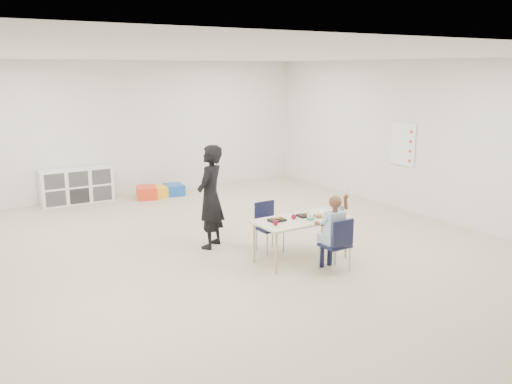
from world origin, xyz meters
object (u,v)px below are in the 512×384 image
table (301,239)px  child (335,229)px  adult (210,197)px  cubby_shelf (77,186)px  chair_near (335,244)px

table → child: size_ratio=1.16×
table → adult: adult is taller
child → cubby_shelf: size_ratio=0.82×
cubby_shelf → chair_near: bearing=-70.1°
chair_near → child: size_ratio=0.63×
child → adult: bearing=118.2°
child → adult: (-0.96, 1.73, 0.20)m
table → child: (0.16, -0.55, 0.27)m
adult → child: bearing=79.5°
adult → table: bearing=84.6°
chair_near → child: child is taller
child → cubby_shelf: child is taller
table → cubby_shelf: cubby_shelf is taller
child → cubby_shelf: (-2.02, 5.58, -0.22)m
table → child: child is taller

